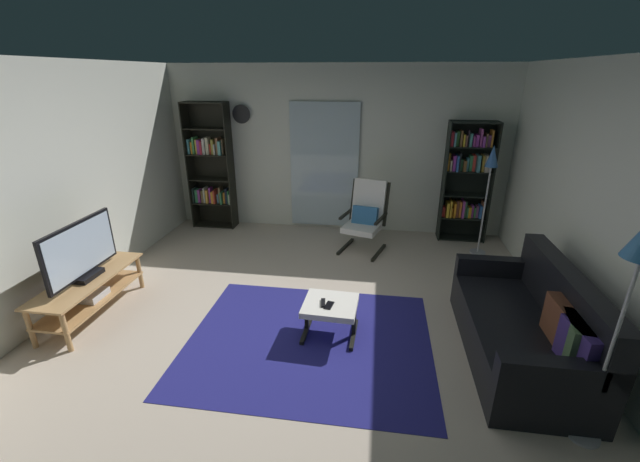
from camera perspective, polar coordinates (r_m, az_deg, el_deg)
name	(u,v)px	position (r m, az deg, el deg)	size (l,w,h in m)	color
ground_plane	(304,324)	(4.29, -2.35, -13.19)	(7.02, 7.02, 0.00)	#C1B09D
wall_back	(335,151)	(6.50, 2.22, 11.41)	(5.60, 0.06, 2.60)	silver
wall_left	(41,194)	(4.97, -35.00, 4.30)	(0.06, 6.00, 2.60)	silver
wall_right	(618,221)	(4.17, 36.85, 1.18)	(0.06, 6.00, 2.60)	silver
glass_door_panel	(324,167)	(6.50, 0.61, 9.19)	(1.10, 0.01, 2.00)	silver
area_rug	(309,340)	(4.07, -1.57, -15.35)	(2.36, 1.95, 0.01)	navy
tv_stand	(90,290)	(4.96, -30.02, -7.31)	(0.47, 1.32, 0.44)	tan
television	(81,252)	(4.78, -30.96, -2.60)	(0.20, 1.00, 0.62)	black
bookshelf_near_tv	(211,169)	(6.89, -15.26, 8.57)	(0.71, 0.30, 2.05)	black
bookshelf_near_sofa	(467,177)	(6.46, 20.22, 7.24)	(0.70, 0.30, 1.82)	black
leather_sofa	(528,328)	(4.13, 27.54, -12.24)	(0.85, 1.81, 0.88)	black
lounge_armchair	(366,214)	(5.85, 6.54, 2.36)	(0.73, 0.79, 1.02)	black
ottoman	(330,308)	(4.00, 1.47, -10.99)	(0.54, 0.50, 0.36)	white
tv_remote	(323,303)	(3.94, 0.45, -10.22)	(0.04, 0.14, 0.02)	black
cell_phone	(329,305)	(3.91, 1.30, -10.56)	(0.07, 0.14, 0.01)	black
floor_lamp_by_shelf	(490,171)	(5.93, 23.17, 7.95)	(0.22, 0.22, 1.56)	#A5A5AD
wall_clock	(241,114)	(6.68, -11.17, 16.08)	(0.29, 0.03, 0.29)	silver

